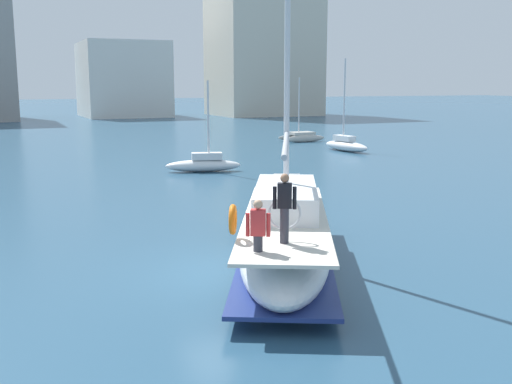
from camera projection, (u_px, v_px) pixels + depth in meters
name	position (u px, v px, depth m)	size (l,w,h in m)	color
ground_plane	(230.00, 273.00, 16.24)	(400.00, 400.00, 0.00)	#284C66
main_sailboat	(285.00, 235.00, 16.57)	(6.47, 9.65, 12.81)	silver
moored_sloop_near	(346.00, 144.00, 45.57)	(1.69, 4.84, 6.85)	silver
moored_catamaran	(301.00, 136.00, 53.37)	(3.86, 1.94, 5.56)	#B7B2A8
moored_cutter_left	(204.00, 164.00, 34.91)	(4.44, 2.11, 5.19)	silver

